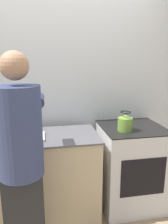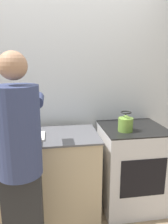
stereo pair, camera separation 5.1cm
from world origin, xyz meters
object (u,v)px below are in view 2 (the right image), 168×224
Objects in this scene: oven at (131,166)px; person at (20,158)px; kettle at (126,123)px; cutting_board at (27,137)px; knife at (24,135)px.

person reaches higher than oven.
kettle is (-0.13, -0.11, 0.55)m from oven.
cutting_board is at bearing 89.33° from person.
cutting_board is (-1.12, -0.08, 0.45)m from oven.
oven is at bearing 26.11° from knife.
cutting_board is 1.69× the size of kettle.
oven is 5.21× the size of knife.
person is at bearing -90.67° from cutting_board.
oven is at bearing 26.98° from person.
knife is 1.03m from kettle.
oven reaches higher than knife.
oven is 0.58m from kettle.
person is 8.42× the size of kettle.
knife is 0.88× the size of kettle.
kettle reaches higher than cutting_board.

